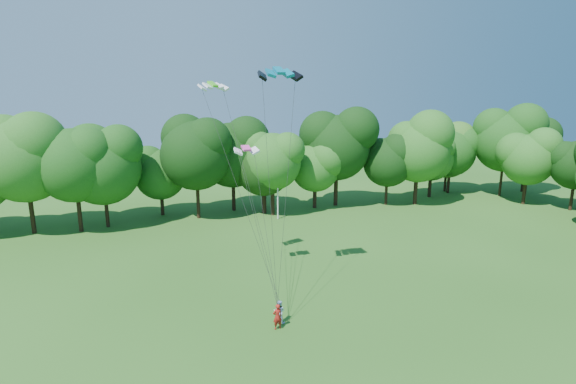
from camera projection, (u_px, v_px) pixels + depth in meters
name	position (u px, v px, depth m)	size (l,w,h in m)	color
utility_pole	(278.00, 190.00, 54.50)	(1.40, 0.41, 7.08)	silver
kite_flyer_left	(277.00, 317.00, 29.98)	(0.66, 0.43, 1.79)	#AC1D16
kite_flyer_right	(279.00, 312.00, 30.79)	(0.80, 0.62, 1.65)	#B5D8FB
kite_teal	(279.00, 71.00, 32.00)	(3.09, 1.40, 0.63)	#046C88
kite_green	(213.00, 84.00, 35.49)	(2.57, 1.81, 0.49)	#48CC1E
kite_pink	(246.00, 148.00, 35.84)	(2.02, 1.03, 0.41)	#F544AD
tree_back_center	(264.00, 159.00, 56.20)	(7.81, 7.81, 11.36)	#302212
tree_back_east	(448.00, 144.00, 68.46)	(8.08, 8.08, 11.76)	#302313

